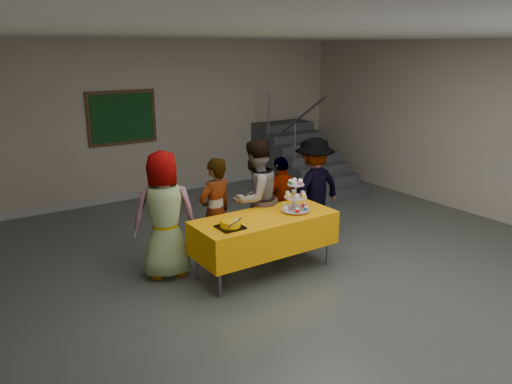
# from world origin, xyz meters

# --- Properties ---
(room_shell) EXTENTS (10.00, 10.04, 3.02)m
(room_shell) POSITION_xyz_m (0.00, 0.02, 2.13)
(room_shell) COLOR #4C514C
(room_shell) RESTS_ON ground
(bake_table) EXTENTS (1.88, 0.78, 0.77)m
(bake_table) POSITION_xyz_m (-0.46, 0.84, 0.56)
(bake_table) COLOR #595960
(bake_table) RESTS_ON ground
(cupcake_stand) EXTENTS (0.38, 0.38, 0.44)m
(cupcake_stand) POSITION_xyz_m (-0.01, 0.78, 0.96)
(cupcake_stand) COLOR silver
(cupcake_stand) RESTS_ON bake_table
(bear_cake) EXTENTS (0.32, 0.36, 0.12)m
(bear_cake) POSITION_xyz_m (-1.04, 0.72, 0.83)
(bear_cake) COLOR black
(bear_cake) RESTS_ON bake_table
(schoolchild_a) EXTENTS (0.92, 0.72, 1.65)m
(schoolchild_a) POSITION_xyz_m (-1.57, 1.45, 0.83)
(schoolchild_a) COLOR slate
(schoolchild_a) RESTS_ON ground
(schoolchild_b) EXTENTS (0.61, 0.47, 1.48)m
(schoolchild_b) POSITION_xyz_m (-0.86, 1.42, 0.74)
(schoolchild_b) COLOR slate
(schoolchild_b) RESTS_ON ground
(schoolchild_c) EXTENTS (0.93, 0.80, 1.66)m
(schoolchild_c) POSITION_xyz_m (-0.23, 1.40, 0.83)
(schoolchild_c) COLOR slate
(schoolchild_c) RESTS_ON ground
(schoolchild_d) EXTENTS (0.80, 0.38, 1.34)m
(schoolchild_d) POSITION_xyz_m (0.32, 1.52, 0.67)
(schoolchild_d) COLOR slate
(schoolchild_d) RESTS_ON ground
(schoolchild_e) EXTENTS (1.04, 0.64, 1.57)m
(schoolchild_e) POSITION_xyz_m (0.88, 1.47, 0.78)
(schoolchild_e) COLOR slate
(schoolchild_e) RESTS_ON ground
(staircase) EXTENTS (1.30, 2.40, 2.04)m
(staircase) POSITION_xyz_m (2.70, 4.13, 0.49)
(staircase) COLOR #424447
(staircase) RESTS_ON ground
(noticeboard) EXTENTS (1.30, 0.05, 1.00)m
(noticeboard) POSITION_xyz_m (-0.83, 4.96, 1.60)
(noticeboard) COLOR #472B16
(noticeboard) RESTS_ON ground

